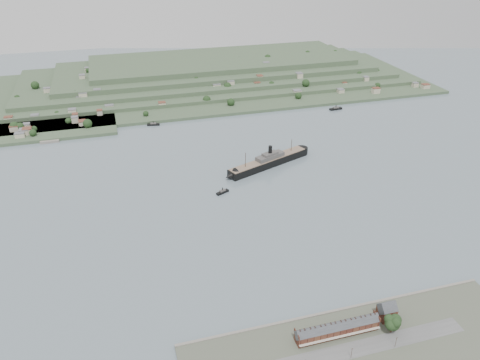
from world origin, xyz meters
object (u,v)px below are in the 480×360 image
object	(u,v)px
terrace_row	(337,329)
gabled_building	(387,311)
fig_tree	(393,323)
tugboat	(223,192)
steamship	(266,162)

from	to	relation	value
terrace_row	gabled_building	size ratio (longest dim) A/B	3.95
gabled_building	fig_tree	bearing A→B (deg)	-104.62
tugboat	fig_tree	size ratio (longest dim) A/B	1.02
steamship	tugboat	bearing A→B (deg)	-144.38
terrace_row	fig_tree	bearing A→B (deg)	-13.15
terrace_row	gabled_building	xyz separation A→B (m)	(37.50, 4.02, 1.34)
gabled_building	steamship	world-z (taller)	steamship
steamship	fig_tree	bearing A→B (deg)	-90.16
gabled_building	steamship	size ratio (longest dim) A/B	0.13
terrace_row	steamship	bearing A→B (deg)	81.66
terrace_row	fig_tree	xyz separation A→B (m)	(34.36, -8.03, 3.39)
terrace_row	tugboat	bearing A→B (deg)	97.20
tugboat	steamship	bearing A→B (deg)	35.62
terrace_row	tugboat	distance (m)	197.75
terrace_row	steamship	xyz separation A→B (m)	(35.03, 238.95, -1.77)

